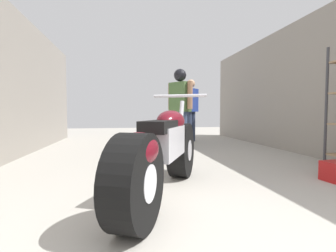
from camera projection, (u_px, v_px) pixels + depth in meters
ground_plane at (168, 157)px, 4.70m from camera, size 18.47×18.47×0.00m
garage_partition_left at (6, 81)px, 4.17m from camera, size 0.08×8.47×2.69m
garage_partition_right at (300, 87)px, 5.08m from camera, size 0.08×8.47×2.69m
motorcycle_maroon_cruiser at (163, 152)px, 2.46m from camera, size 1.17×2.15×1.06m
mechanic_in_blue at (191, 107)px, 7.26m from camera, size 0.56×0.60×1.77m
mechanic_with_helmet at (180, 101)px, 5.64m from camera, size 0.49×0.64×1.80m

